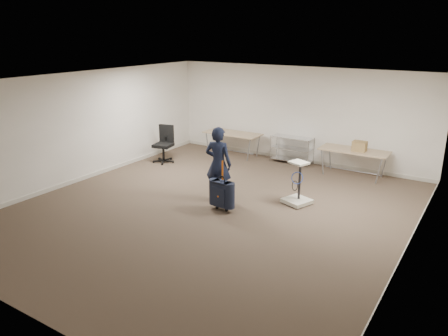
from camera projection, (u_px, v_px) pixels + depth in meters
The scene contains 10 objects.
ground at pixel (213, 209), 9.64m from camera, with size 9.00×9.00×0.00m, color brown.
room_shell at pixel (244, 189), 10.73m from camera, with size 8.00×9.00×9.00m.
folding_table_left at pixel (233, 134), 13.58m from camera, with size 1.80×0.75×0.73m.
folding_table_right at pixel (354, 152), 11.64m from camera, with size 1.80×0.75×0.73m.
wire_shelf at pixel (292, 148), 12.88m from camera, with size 1.22×0.47×0.80m.
person at pixel (218, 164), 9.95m from camera, with size 0.63×0.41×1.73m, color black.
suitcase at pixel (222, 194), 9.47m from camera, with size 0.43×0.28×1.13m.
office_chair at pixel (164, 151), 13.03m from camera, with size 0.66×0.66×1.09m.
equipment_cart at pixel (297, 193), 9.87m from camera, with size 0.70×0.70×1.00m.
cardboard_box at pixel (360, 146), 11.47m from camera, with size 0.35×0.26×0.26m, color #9B7E48.
Camera 1 is at (4.99, -7.39, 3.78)m, focal length 35.00 mm.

